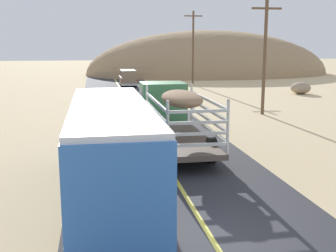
% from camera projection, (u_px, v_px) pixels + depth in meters
% --- Properties ---
extents(ground_plane, '(240.00, 240.00, 0.00)m').
position_uv_depth(ground_plane, '(209.00, 236.00, 11.55)').
color(ground_plane, '#CCB284').
extents(road_surface, '(8.00, 120.00, 0.02)m').
position_uv_depth(road_surface, '(209.00, 235.00, 11.55)').
color(road_surface, '#2D2D33').
rests_on(road_surface, ground).
extents(road_centre_line, '(0.16, 117.60, 0.00)m').
position_uv_depth(road_centre_line, '(209.00, 235.00, 11.55)').
color(road_centre_line, '#D8CC4C').
rests_on(road_centre_line, road_surface).
extents(livestock_truck, '(2.53, 9.70, 3.02)m').
position_uv_depth(livestock_truck, '(169.00, 107.00, 22.49)').
color(livestock_truck, '#3F7F4C').
rests_on(livestock_truck, road_surface).
extents(bus, '(2.54, 10.00, 3.21)m').
position_uv_depth(bus, '(111.00, 148.00, 14.01)').
color(bus, '#3872C6').
rests_on(bus, road_surface).
extents(car_far, '(1.90, 4.62, 1.93)m').
position_uv_depth(car_far, '(128.00, 77.00, 51.29)').
color(car_far, '#8C7259').
rests_on(car_far, road_surface).
extents(power_pole_mid, '(2.20, 0.24, 8.14)m').
position_uv_depth(power_pole_mid, '(265.00, 54.00, 30.39)').
color(power_pole_mid, brown).
rests_on(power_pole_mid, ground).
extents(power_pole_far, '(2.20, 0.24, 8.96)m').
position_uv_depth(power_pole_far, '(193.00, 46.00, 52.04)').
color(power_pole_far, brown).
rests_on(power_pole_far, ground).
extents(boulder_mid_field, '(2.05, 1.99, 1.20)m').
position_uv_depth(boulder_mid_field, '(301.00, 88.00, 43.63)').
color(boulder_mid_field, gray).
rests_on(boulder_mid_field, ground).
extents(distant_hill, '(40.58, 23.94, 14.44)m').
position_uv_depth(distant_hill, '(209.00, 74.00, 71.09)').
color(distant_hill, '#997C5A').
rests_on(distant_hill, ground).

